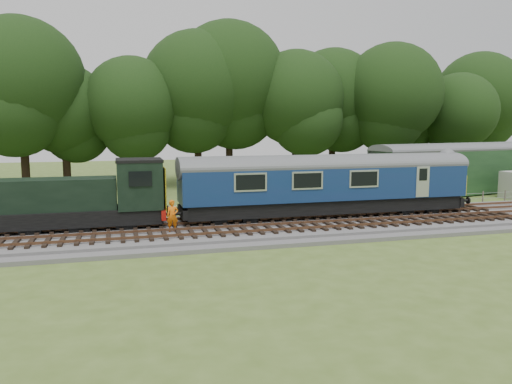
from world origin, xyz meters
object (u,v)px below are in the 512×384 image
object	(u,v)px
worker	(173,216)
parked_coach	(457,167)
shunter_loco	(89,199)
dmu_railcar	(327,180)

from	to	relation	value
worker	parked_coach	distance (m)	27.04
shunter_loco	parked_coach	distance (m)	30.39
dmu_railcar	shunter_loco	xyz separation A→B (m)	(-13.93, 0.00, -0.63)
parked_coach	shunter_loco	bearing A→B (deg)	-176.42
worker	parked_coach	size ratio (longest dim) A/B	0.10
shunter_loco	worker	world-z (taller)	shunter_loco
shunter_loco	parked_coach	xyz separation A→B (m)	(29.31, 8.00, 0.47)
dmu_railcar	shunter_loco	bearing A→B (deg)	180.00
shunter_loco	parked_coach	bearing A→B (deg)	15.27
parked_coach	worker	bearing A→B (deg)	-169.64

